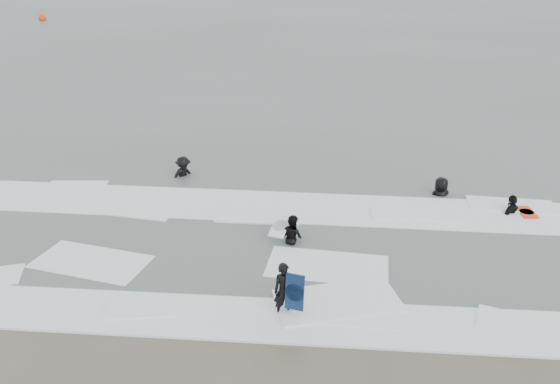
# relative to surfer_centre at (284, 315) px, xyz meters

# --- Properties ---
(ground) EXTENTS (320.00, 320.00, 0.00)m
(ground) POSITION_rel_surfer_centre_xyz_m (-0.63, 0.30, 0.00)
(ground) COLOR brown
(ground) RESTS_ON ground
(sea) EXTENTS (320.00, 320.00, 0.00)m
(sea) POSITION_rel_surfer_centre_xyz_m (-0.63, 80.30, 0.06)
(sea) COLOR #47544C
(sea) RESTS_ON ground
(surfer_centre) EXTENTS (0.64, 0.52, 1.53)m
(surfer_centre) POSITION_rel_surfer_centre_xyz_m (0.00, 0.00, 0.00)
(surfer_centre) COLOR black
(surfer_centre) RESTS_ON ground
(surfer_wading) EXTENTS (0.94, 0.94, 1.54)m
(surfer_wading) POSITION_rel_surfer_centre_xyz_m (-0.08, 3.79, 0.00)
(surfer_wading) COLOR black
(surfer_wading) RESTS_ON ground
(surfer_breaker) EXTENTS (1.24, 1.28, 1.76)m
(surfer_breaker) POSITION_rel_surfer_centre_xyz_m (-4.99, 8.86, 0.00)
(surfer_breaker) COLOR black
(surfer_breaker) RESTS_ON ground
(surfer_right_near) EXTENTS (1.09, 1.10, 1.86)m
(surfer_right_near) POSITION_rel_surfer_centre_xyz_m (7.53, 6.70, 0.00)
(surfer_right_near) COLOR black
(surfer_right_near) RESTS_ON ground
(surfer_right_far) EXTENTS (1.06, 0.85, 1.89)m
(surfer_right_far) POSITION_rel_surfer_centre_xyz_m (5.27, 8.03, 0.00)
(surfer_right_far) COLOR black
(surfer_right_far) RESTS_ON ground
(surf_foam) EXTENTS (30.03, 9.06, 0.09)m
(surf_foam) POSITION_rel_surfer_centre_xyz_m (-0.63, 4.00, 0.04)
(surf_foam) COLOR white
(surf_foam) RESTS_ON ground
(bodyboards) EXTENTS (9.16, 7.46, 1.25)m
(bodyboards) POSITION_rel_surfer_centre_xyz_m (2.64, 3.47, 0.50)
(bodyboards) COLOR #0E1F41
(bodyboards) RESTS_ON ground
(buoy) EXTENTS (1.00, 1.00, 1.65)m
(buoy) POSITION_rel_surfer_centre_xyz_m (-37.87, 60.50, 0.42)
(buoy) COLOR #FA3A0B
(buoy) RESTS_ON ground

